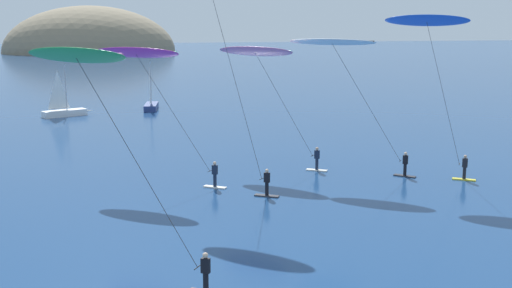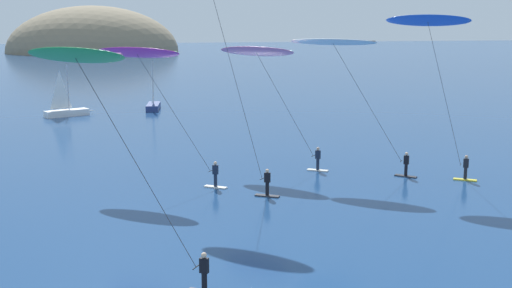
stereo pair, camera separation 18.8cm
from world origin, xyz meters
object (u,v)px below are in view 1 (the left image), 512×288
Objects in this scene: sailboat_far at (67,110)px; kitesurfer_magenta at (141,61)px; sailboat_near at (151,104)px; kitesurfer_white at (337,50)px; kitesurfer_green at (87,75)px; kitesurfer_pink at (259,58)px; kitesurfer_red at (215,5)px; kitesurfer_blue at (429,31)px.

kitesurfer_magenta is (7.01, -31.41, 7.30)m from sailboat_far.
sailboat_near is 0.67× the size of kitesurfer_magenta.
sailboat_near is 37.35m from kitesurfer_white.
sailboat_near is at bearing 85.90° from kitesurfer_magenta.
kitesurfer_magenta is at bearing 80.22° from kitesurfer_green.
sailboat_near is 0.64× the size of kitesurfer_white.
kitesurfer_white is 13.36m from kitesurfer_magenta.
kitesurfer_green reaches higher than sailboat_near.
kitesurfer_green is at bearing -134.84° from kitesurfer_white.
sailboat_near is at bearing 107.27° from kitesurfer_white.
kitesurfer_white is at bearing -33.79° from kitesurfer_pink.
kitesurfer_magenta is (-4.34, 3.42, -3.47)m from kitesurfer_red.
sailboat_far is at bearing 118.99° from kitesurfer_pink.
kitesurfer_blue is at bearing -53.42° from sailboat_far.
kitesurfer_green is (-21.37, -13.04, -1.43)m from kitesurfer_blue.
kitesurfer_pink is 22.49m from kitesurfer_green.
kitesurfer_white is at bearing -56.98° from sailboat_far.
sailboat_near is 10.16m from sailboat_far.
kitesurfer_white is (20.35, -31.32, 7.84)m from sailboat_far.
kitesurfer_magenta is at bearing -94.10° from sailboat_near.
sailboat_far is 0.61× the size of kitesurfer_white.
kitesurfer_blue is 18.94m from kitesurfer_magenta.
sailboat_far is at bearing 102.58° from kitesurfer_magenta.
kitesurfer_magenta is at bearing -159.10° from kitesurfer_pink.
kitesurfer_blue is (5.25, -3.17, 1.34)m from kitesurfer_white.
kitesurfer_white is at bearing -72.73° from sailboat_near.
sailboat_far is (-9.51, -3.55, 0.00)m from sailboat_near.
kitesurfer_red is 1.31× the size of kitesurfer_green.
sailboat_far is at bearing 108.05° from kitesurfer_red.
sailboat_far is 32.95m from kitesurfer_pink.
kitesurfer_pink is at bearing 147.57° from kitesurfer_blue.
kitesurfer_magenta reaches higher than sailboat_far.
sailboat_near is 35.80m from kitesurfer_magenta.
kitesurfer_green reaches higher than kitesurfer_white.
kitesurfer_blue is at bearing -9.42° from kitesurfer_magenta.
kitesurfer_red is at bearing 60.72° from kitesurfer_green.
kitesurfer_red is at bearing -87.26° from sailboat_near.
sailboat_near is 33.04m from kitesurfer_pink.
kitesurfer_green is at bearing -84.91° from sailboat_far.
kitesurfer_blue reaches higher than kitesurfer_white.
kitesurfer_white is 6.28m from kitesurfer_blue.
kitesurfer_magenta is (2.78, 16.12, -0.46)m from kitesurfer_green.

